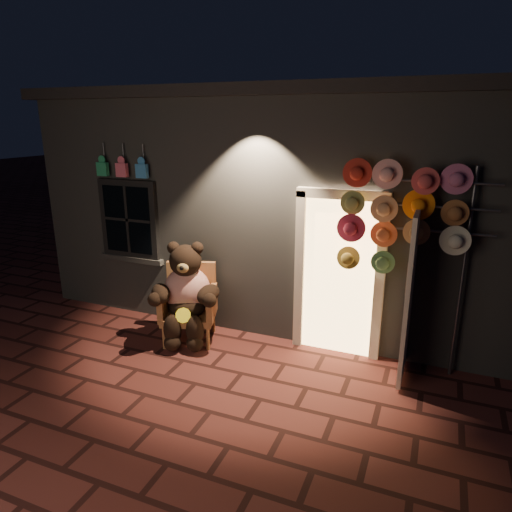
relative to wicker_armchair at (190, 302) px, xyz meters
The scene contains 5 objects.
ground 1.35m from the wicker_armchair, 58.02° to the right, with size 60.00×60.00×0.00m, color #592622.
shop_building 3.24m from the wicker_armchair, 77.40° to the left, with size 7.30×5.95×3.51m.
wicker_armchair is the anchor object (origin of this frame).
teddy_bear 0.23m from the wicker_armchair, 77.43° to the right, with size 0.97×0.91×1.42m.
hat_rack 3.06m from the wicker_armchair, ahead, with size 1.74×0.22×2.55m.
Camera 1 is at (2.47, -4.12, 3.02)m, focal length 32.00 mm.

